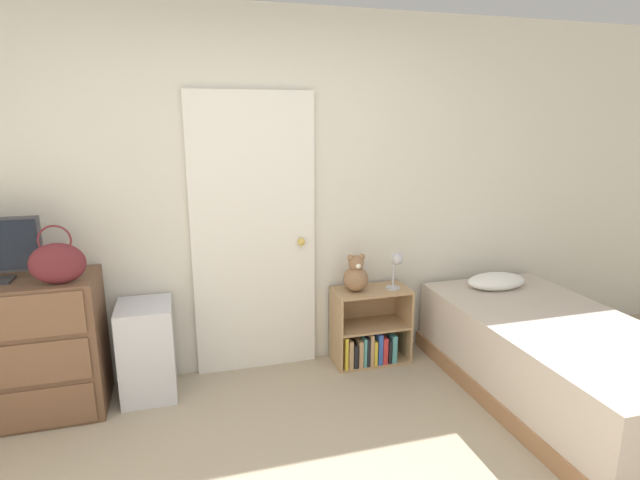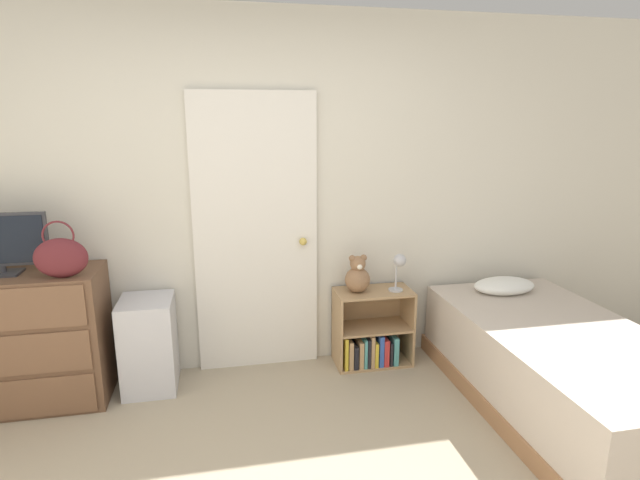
% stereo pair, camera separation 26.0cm
% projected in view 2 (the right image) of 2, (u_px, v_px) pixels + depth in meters
% --- Properties ---
extents(wall_back, '(10.00, 0.06, 2.55)m').
position_uv_depth(wall_back, '(253.00, 196.00, 3.55)').
color(wall_back, beige).
rests_on(wall_back, ground_plane).
extents(door_closed, '(0.88, 0.09, 2.00)m').
position_uv_depth(door_closed, '(256.00, 235.00, 3.57)').
color(door_closed, silver).
rests_on(door_closed, ground_plane).
extents(dresser, '(1.08, 0.48, 0.88)m').
position_uv_depth(dresser, '(16.00, 340.00, 3.17)').
color(dresser, brown).
rests_on(dresser, ground_plane).
extents(handbag, '(0.31, 0.11, 0.35)m').
position_uv_depth(handbag, '(61.00, 257.00, 2.98)').
color(handbag, '#591E23').
rests_on(handbag, dresser).
extents(storage_bin, '(0.35, 0.39, 0.64)m').
position_uv_depth(storage_bin, '(149.00, 344.00, 3.40)').
color(storage_bin, silver).
rests_on(storage_bin, ground_plane).
extents(bookshelf, '(0.57, 0.30, 0.58)m').
position_uv_depth(bookshelf, '(370.00, 336.00, 3.76)').
color(bookshelf, tan).
rests_on(bookshelf, ground_plane).
extents(teddy_bear, '(0.18, 0.18, 0.28)m').
position_uv_depth(teddy_bear, '(358.00, 276.00, 3.63)').
color(teddy_bear, '#8C6647').
rests_on(teddy_bear, bookshelf).
extents(desk_lamp, '(0.12, 0.11, 0.28)m').
position_uv_depth(desk_lamp, '(399.00, 265.00, 3.63)').
color(desk_lamp, '#B2B2B7').
rests_on(desk_lamp, bookshelf).
extents(bed, '(1.04, 1.97, 0.65)m').
position_uv_depth(bed, '(560.00, 368.00, 3.16)').
color(bed, '#996B47').
rests_on(bed, ground_plane).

